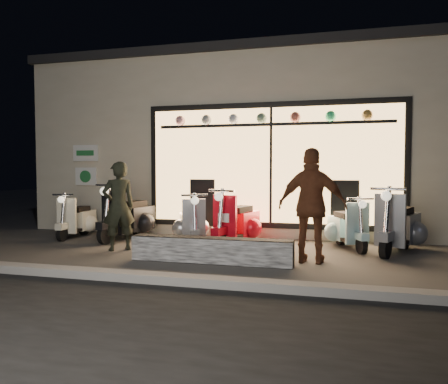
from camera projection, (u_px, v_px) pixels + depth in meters
The scene contains 12 objects.
ground at pixel (208, 254), 7.55m from camera, with size 40.00×40.00×0.00m, color #383533.
kerb at pixel (162, 279), 5.62m from camera, with size 40.00×0.25×0.12m, color slate.
shop_building at pixel (260, 147), 12.25m from camera, with size 10.20×6.23×4.20m.
graffiti_barrier at pixel (211, 250), 6.85m from camera, with size 2.58×0.28×0.40m, color black.
scooter_silver at pixel (191, 224), 8.62m from camera, with size 0.80×1.33×0.97m.
scooter_red at pixel (239, 223), 8.56m from camera, with size 0.72×1.48×1.05m.
scooter_black at pixel (131, 217), 9.25m from camera, with size 0.70×1.58×1.12m.
scooter_cream at pixel (79, 220), 9.53m from camera, with size 0.47×1.29×0.92m.
scooter_blue at pixel (346, 227), 8.21m from camera, with size 0.74×1.29×0.93m.
scooter_grey at pixel (400, 226), 7.78m from camera, with size 0.89×1.54×1.12m.
man at pixel (119, 206), 7.87m from camera, with size 0.59×0.38×1.61m, color black.
woman at pixel (312, 206), 6.80m from camera, with size 1.06×0.44×1.80m, color brown.
Camera 1 is at (2.19, -7.16, 1.47)m, focal length 35.00 mm.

